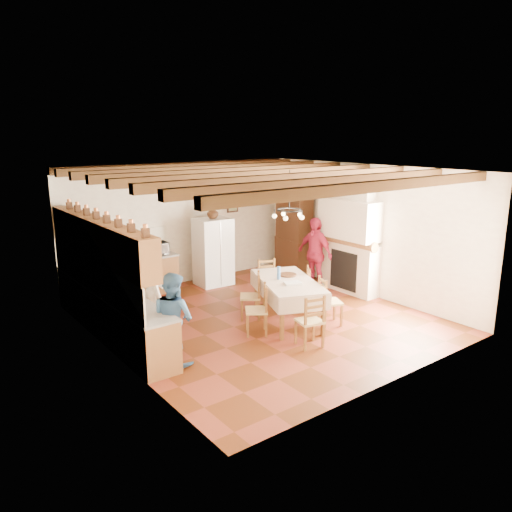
{
  "coord_description": "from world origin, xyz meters",
  "views": [
    {
      "loc": [
        -5.82,
        -7.5,
        3.68
      ],
      "look_at": [
        0.1,
        0.3,
        1.25
      ],
      "focal_mm": 35.0,
      "sensor_mm": 36.0,
      "label": 1
    }
  ],
  "objects_px": {
    "dining_table": "(288,284)",
    "chair_end_near": "(310,320)",
    "chair_end_far": "(269,282)",
    "refrigerator": "(213,252)",
    "person_man": "(152,294)",
    "chair_right_far": "(316,289)",
    "microwave": "(157,249)",
    "person_woman_red": "(315,253)",
    "person_woman_blue": "(173,318)",
    "chair_left_near": "(256,309)",
    "hutch": "(294,234)",
    "chair_right_near": "(330,301)",
    "chair_left_far": "(250,296)"
  },
  "relations": [
    {
      "from": "refrigerator",
      "to": "chair_end_far",
      "type": "xyz_separation_m",
      "value": [
        0.24,
        -1.91,
        -0.35
      ]
    },
    {
      "from": "person_man",
      "to": "dining_table",
      "type": "bearing_deg",
      "value": -96.08
    },
    {
      "from": "dining_table",
      "to": "chair_right_near",
      "type": "distance_m",
      "value": 0.89
    },
    {
      "from": "chair_right_near",
      "to": "dining_table",
      "type": "bearing_deg",
      "value": 64.64
    },
    {
      "from": "dining_table",
      "to": "person_man",
      "type": "relative_size",
      "value": 1.22
    },
    {
      "from": "refrigerator",
      "to": "microwave",
      "type": "relative_size",
      "value": 3.22
    },
    {
      "from": "chair_end_near",
      "to": "person_woman_blue",
      "type": "distance_m",
      "value": 2.39
    },
    {
      "from": "dining_table",
      "to": "chair_right_far",
      "type": "relative_size",
      "value": 2.27
    },
    {
      "from": "chair_left_far",
      "to": "microwave",
      "type": "bearing_deg",
      "value": -129.8
    },
    {
      "from": "chair_left_far",
      "to": "microwave",
      "type": "relative_size",
      "value": 1.86
    },
    {
      "from": "chair_left_near",
      "to": "microwave",
      "type": "height_order",
      "value": "microwave"
    },
    {
      "from": "chair_right_near",
      "to": "person_woman_red",
      "type": "relative_size",
      "value": 0.55
    },
    {
      "from": "refrigerator",
      "to": "person_man",
      "type": "bearing_deg",
      "value": -137.56
    },
    {
      "from": "dining_table",
      "to": "person_man",
      "type": "distance_m",
      "value": 2.67
    },
    {
      "from": "chair_end_far",
      "to": "microwave",
      "type": "height_order",
      "value": "microwave"
    },
    {
      "from": "hutch",
      "to": "person_man",
      "type": "height_order",
      "value": "hutch"
    },
    {
      "from": "chair_left_near",
      "to": "chair_right_far",
      "type": "bearing_deg",
      "value": 130.69
    },
    {
      "from": "person_woman_blue",
      "to": "microwave",
      "type": "bearing_deg",
      "value": -39.74
    },
    {
      "from": "dining_table",
      "to": "chair_end_near",
      "type": "distance_m",
      "value": 1.26
    },
    {
      "from": "chair_end_far",
      "to": "refrigerator",
      "type": "bearing_deg",
      "value": 115.26
    },
    {
      "from": "hutch",
      "to": "person_man",
      "type": "relative_size",
      "value": 1.2
    },
    {
      "from": "chair_end_near",
      "to": "person_woman_blue",
      "type": "height_order",
      "value": "person_woman_blue"
    },
    {
      "from": "chair_left_near",
      "to": "chair_end_far",
      "type": "bearing_deg",
      "value": 167.73
    },
    {
      "from": "refrigerator",
      "to": "person_man",
      "type": "height_order",
      "value": "person_man"
    },
    {
      "from": "chair_right_near",
      "to": "chair_right_far",
      "type": "relative_size",
      "value": 1.0
    },
    {
      "from": "chair_end_far",
      "to": "person_man",
      "type": "height_order",
      "value": "person_man"
    },
    {
      "from": "chair_left_near",
      "to": "chair_end_near",
      "type": "xyz_separation_m",
      "value": [
        0.42,
        -1.0,
        0.0
      ]
    },
    {
      "from": "hutch",
      "to": "person_woman_blue",
      "type": "relative_size",
      "value": 1.41
    },
    {
      "from": "chair_right_far",
      "to": "person_woman_blue",
      "type": "distance_m",
      "value": 3.56
    },
    {
      "from": "dining_table",
      "to": "chair_end_near",
      "type": "xyz_separation_m",
      "value": [
        -0.47,
        -1.14,
        -0.29
      ]
    },
    {
      "from": "hutch",
      "to": "dining_table",
      "type": "bearing_deg",
      "value": -125.3
    },
    {
      "from": "person_man",
      "to": "person_woman_blue",
      "type": "distance_m",
      "value": 1.03
    },
    {
      "from": "person_man",
      "to": "person_woman_red",
      "type": "distance_m",
      "value": 4.5
    },
    {
      "from": "dining_table",
      "to": "person_man",
      "type": "bearing_deg",
      "value": 163.78
    },
    {
      "from": "chair_end_near",
      "to": "dining_table",
      "type": "bearing_deg",
      "value": -98.62
    },
    {
      "from": "person_woman_blue",
      "to": "chair_right_near",
      "type": "bearing_deg",
      "value": -113.48
    },
    {
      "from": "microwave",
      "to": "chair_end_near",
      "type": "bearing_deg",
      "value": -80.45
    },
    {
      "from": "hutch",
      "to": "chair_right_far",
      "type": "bearing_deg",
      "value": -113.87
    },
    {
      "from": "chair_left_near",
      "to": "person_woman_red",
      "type": "height_order",
      "value": "person_woman_red"
    },
    {
      "from": "chair_right_near",
      "to": "person_woman_red",
      "type": "height_order",
      "value": "person_woman_red"
    },
    {
      "from": "refrigerator",
      "to": "chair_end_near",
      "type": "bearing_deg",
      "value": -96.18
    },
    {
      "from": "refrigerator",
      "to": "chair_left_far",
      "type": "height_order",
      "value": "refrigerator"
    },
    {
      "from": "hutch",
      "to": "chair_right_far",
      "type": "relative_size",
      "value": 2.24
    },
    {
      "from": "refrigerator",
      "to": "chair_right_near",
      "type": "bearing_deg",
      "value": -81.48
    },
    {
      "from": "chair_left_near",
      "to": "dining_table",
      "type": "bearing_deg",
      "value": 132.81
    },
    {
      "from": "dining_table",
      "to": "person_man",
      "type": "xyz_separation_m",
      "value": [
        -2.56,
        0.74,
        0.12
      ]
    },
    {
      "from": "person_man",
      "to": "chair_right_near",
      "type": "bearing_deg",
      "value": -103.73
    },
    {
      "from": "chair_right_far",
      "to": "microwave",
      "type": "xyz_separation_m",
      "value": [
        -2.03,
        3.27,
        0.56
      ]
    },
    {
      "from": "dining_table",
      "to": "chair_end_far",
      "type": "bearing_deg",
      "value": 69.33
    },
    {
      "from": "person_man",
      "to": "person_woman_blue",
      "type": "bearing_deg",
      "value": -176.87
    }
  ]
}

